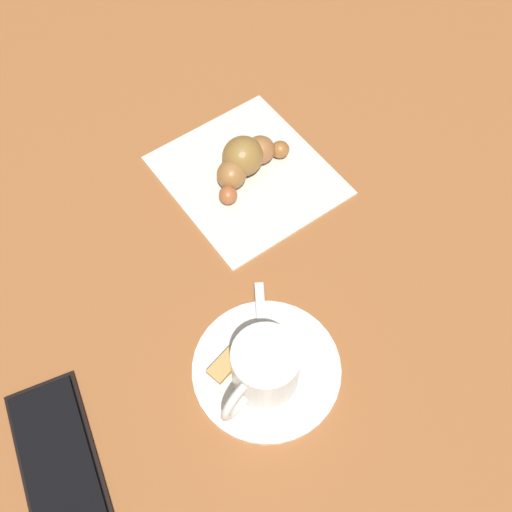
{
  "coord_description": "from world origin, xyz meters",
  "views": [
    {
      "loc": [
        -0.29,
        0.09,
        0.54
      ],
      "look_at": [
        0.0,
        -0.02,
        0.02
      ],
      "focal_mm": 41.87,
      "sensor_mm": 36.0,
      "label": 1
    }
  ],
  "objects_px": {
    "saucer": "(267,368)",
    "teaspoon": "(264,364)",
    "cell_phone": "(58,462)",
    "espresso_cup": "(264,368)",
    "sugar_packet": "(235,354)",
    "napkin": "(247,175)",
    "croissant": "(245,160)"
  },
  "relations": [
    {
      "from": "saucer",
      "to": "teaspoon",
      "type": "xyz_separation_m",
      "value": [
        0.0,
        0.0,
        0.01
      ]
    },
    {
      "from": "saucer",
      "to": "cell_phone",
      "type": "relative_size",
      "value": 0.9
    },
    {
      "from": "teaspoon",
      "to": "cell_phone",
      "type": "height_order",
      "value": "teaspoon"
    },
    {
      "from": "espresso_cup",
      "to": "sugar_packet",
      "type": "height_order",
      "value": "espresso_cup"
    },
    {
      "from": "saucer",
      "to": "espresso_cup",
      "type": "bearing_deg",
      "value": 146.92
    },
    {
      "from": "teaspoon",
      "to": "saucer",
      "type": "bearing_deg",
      "value": -132.86
    },
    {
      "from": "napkin",
      "to": "teaspoon",
      "type": "bearing_deg",
      "value": 164.66
    },
    {
      "from": "espresso_cup",
      "to": "napkin",
      "type": "bearing_deg",
      "value": -15.76
    },
    {
      "from": "saucer",
      "to": "napkin",
      "type": "xyz_separation_m",
      "value": [
        0.22,
        -0.06,
        -0.0
      ]
    },
    {
      "from": "sugar_packet",
      "to": "napkin",
      "type": "relative_size",
      "value": 0.33
    },
    {
      "from": "espresso_cup",
      "to": "saucer",
      "type": "bearing_deg",
      "value": -33.08
    },
    {
      "from": "espresso_cup",
      "to": "cell_phone",
      "type": "relative_size",
      "value": 0.53
    },
    {
      "from": "espresso_cup",
      "to": "cell_phone",
      "type": "height_order",
      "value": "espresso_cup"
    },
    {
      "from": "saucer",
      "to": "cell_phone",
      "type": "height_order",
      "value": "same"
    },
    {
      "from": "teaspoon",
      "to": "croissant",
      "type": "distance_m",
      "value": 0.24
    },
    {
      "from": "espresso_cup",
      "to": "croissant",
      "type": "xyz_separation_m",
      "value": [
        0.24,
        -0.07,
        -0.01
      ]
    },
    {
      "from": "saucer",
      "to": "napkin",
      "type": "distance_m",
      "value": 0.23
    },
    {
      "from": "teaspoon",
      "to": "napkin",
      "type": "height_order",
      "value": "teaspoon"
    },
    {
      "from": "saucer",
      "to": "croissant",
      "type": "height_order",
      "value": "croissant"
    },
    {
      "from": "napkin",
      "to": "saucer",
      "type": "bearing_deg",
      "value": 165.17
    },
    {
      "from": "saucer",
      "to": "teaspoon",
      "type": "height_order",
      "value": "teaspoon"
    },
    {
      "from": "espresso_cup",
      "to": "croissant",
      "type": "height_order",
      "value": "espresso_cup"
    },
    {
      "from": "espresso_cup",
      "to": "sugar_packet",
      "type": "bearing_deg",
      "value": 29.01
    },
    {
      "from": "napkin",
      "to": "croissant",
      "type": "distance_m",
      "value": 0.02
    },
    {
      "from": "teaspoon",
      "to": "napkin",
      "type": "relative_size",
      "value": 0.68
    },
    {
      "from": "espresso_cup",
      "to": "napkin",
      "type": "xyz_separation_m",
      "value": [
        0.24,
        -0.07,
        -0.04
      ]
    },
    {
      "from": "teaspoon",
      "to": "sugar_packet",
      "type": "height_order",
      "value": "teaspoon"
    },
    {
      "from": "saucer",
      "to": "espresso_cup",
      "type": "distance_m",
      "value": 0.04
    },
    {
      "from": "teaspoon",
      "to": "cell_phone",
      "type": "relative_size",
      "value": 0.81
    },
    {
      "from": "espresso_cup",
      "to": "napkin",
      "type": "relative_size",
      "value": 0.44
    },
    {
      "from": "sugar_packet",
      "to": "croissant",
      "type": "bearing_deg",
      "value": -141.17
    },
    {
      "from": "saucer",
      "to": "teaspoon",
      "type": "distance_m",
      "value": 0.01
    }
  ]
}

